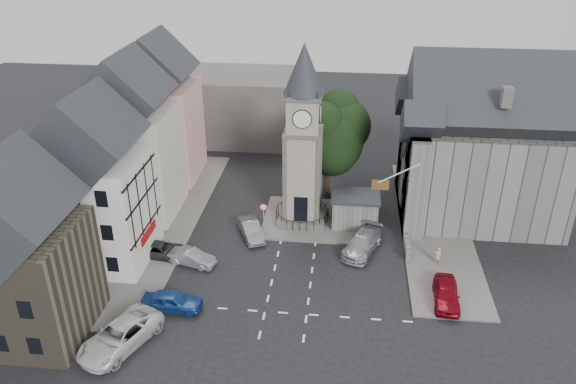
# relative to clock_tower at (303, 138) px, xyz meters

# --- Properties ---
(ground) EXTENTS (120.00, 120.00, 0.00)m
(ground) POSITION_rel_clock_tower_xyz_m (0.00, -7.99, -8.12)
(ground) COLOR black
(ground) RESTS_ON ground
(pavement_west) EXTENTS (6.00, 30.00, 0.14)m
(pavement_west) POSITION_rel_clock_tower_xyz_m (-12.50, -1.99, -8.05)
(pavement_west) COLOR #595651
(pavement_west) RESTS_ON ground
(pavement_east) EXTENTS (6.00, 26.00, 0.14)m
(pavement_east) POSITION_rel_clock_tower_xyz_m (12.00, 0.01, -8.05)
(pavement_east) COLOR #595651
(pavement_east) RESTS_ON ground
(central_island) EXTENTS (10.00, 8.00, 0.16)m
(central_island) POSITION_rel_clock_tower_xyz_m (1.50, 0.01, -8.04)
(central_island) COLOR #595651
(central_island) RESTS_ON ground
(road_markings) EXTENTS (20.00, 8.00, 0.01)m
(road_markings) POSITION_rel_clock_tower_xyz_m (0.00, -13.49, -8.12)
(road_markings) COLOR silver
(road_markings) RESTS_ON ground
(clock_tower) EXTENTS (4.86, 4.86, 16.25)m
(clock_tower) POSITION_rel_clock_tower_xyz_m (0.00, 0.00, 0.00)
(clock_tower) COLOR #4C4944
(clock_tower) RESTS_ON ground
(stone_shelter) EXTENTS (4.30, 3.30, 3.08)m
(stone_shelter) POSITION_rel_clock_tower_xyz_m (4.80, -0.49, -6.57)
(stone_shelter) COLOR #5F5E57
(stone_shelter) RESTS_ON ground
(town_tree) EXTENTS (7.20, 7.20, 10.80)m
(town_tree) POSITION_rel_clock_tower_xyz_m (2.00, 5.01, -1.15)
(town_tree) COLOR black
(town_tree) RESTS_ON ground
(warning_sign_post) EXTENTS (0.70, 0.19, 2.85)m
(warning_sign_post) POSITION_rel_clock_tower_xyz_m (-3.20, -2.56, -6.09)
(warning_sign_post) COLOR black
(warning_sign_post) RESTS_ON ground
(terrace_pink) EXTENTS (8.10, 7.60, 12.80)m
(terrace_pink) POSITION_rel_clock_tower_xyz_m (-15.50, 8.01, -1.54)
(terrace_pink) COLOR pink
(terrace_pink) RESTS_ON ground
(terrace_cream) EXTENTS (8.10, 7.60, 12.80)m
(terrace_cream) POSITION_rel_clock_tower_xyz_m (-15.50, 0.01, -1.54)
(terrace_cream) COLOR beige
(terrace_cream) RESTS_ON ground
(terrace_tudor) EXTENTS (8.10, 7.60, 12.00)m
(terrace_tudor) POSITION_rel_clock_tower_xyz_m (-15.50, -7.99, -1.93)
(terrace_tudor) COLOR silver
(terrace_tudor) RESTS_ON ground
(building_sw_stone) EXTENTS (8.60, 7.60, 10.40)m
(building_sw_stone) POSITION_rel_clock_tower_xyz_m (-17.00, -16.99, -2.77)
(building_sw_stone) COLOR #494436
(building_sw_stone) RESTS_ON ground
(backdrop_west) EXTENTS (20.00, 10.00, 8.00)m
(backdrop_west) POSITION_rel_clock_tower_xyz_m (-12.00, 20.01, -4.12)
(backdrop_west) COLOR #4C4944
(backdrop_west) RESTS_ON ground
(east_building) EXTENTS (14.40, 11.40, 12.60)m
(east_building) POSITION_rel_clock_tower_xyz_m (15.59, 3.01, -1.86)
(east_building) COLOR #5F5E57
(east_building) RESTS_ON ground
(east_boundary_wall) EXTENTS (0.40, 16.00, 0.90)m
(east_boundary_wall) POSITION_rel_clock_tower_xyz_m (9.20, 2.01, -7.67)
(east_boundary_wall) COLOR #5F5E57
(east_boundary_wall) RESTS_ON ground
(flagpole) EXTENTS (3.68, 0.10, 2.74)m
(flagpole) POSITION_rel_clock_tower_xyz_m (8.00, -3.99, -1.12)
(flagpole) COLOR white
(flagpole) RESTS_ON ground
(car_west_blue) EXTENTS (4.33, 1.76, 1.47)m
(car_west_blue) POSITION_rel_clock_tower_xyz_m (-8.12, -13.99, -7.38)
(car_west_blue) COLOR navy
(car_west_blue) RESTS_ON ground
(car_west_silver) EXTENTS (4.09, 2.25, 1.28)m
(car_west_silver) POSITION_rel_clock_tower_xyz_m (-8.22, -8.24, -7.48)
(car_west_silver) COLOR gray
(car_west_silver) RESTS_ON ground
(car_west_grey) EXTENTS (4.64, 2.55, 1.23)m
(car_west_grey) POSITION_rel_clock_tower_xyz_m (-11.04, -7.35, -7.51)
(car_west_grey) COLOR #2F2F31
(car_west_grey) RESTS_ON ground
(car_island_silver) EXTENTS (3.14, 4.52, 1.41)m
(car_island_silver) POSITION_rel_clock_tower_xyz_m (-4.20, -3.49, -7.41)
(car_island_silver) COLOR gray
(car_island_silver) RESTS_ON ground
(car_island_east) EXTENTS (3.93, 5.79, 1.56)m
(car_island_east) POSITION_rel_clock_tower_xyz_m (5.46, -4.77, -7.34)
(car_island_east) COLOR #97989E
(car_island_east) RESTS_ON ground
(car_east_red) EXTENTS (2.09, 4.59, 1.53)m
(car_east_red) POSITION_rel_clock_tower_xyz_m (11.50, -10.99, -7.36)
(car_east_red) COLOR maroon
(car_east_red) RESTS_ON ground
(van_sw_white) EXTENTS (5.02, 6.70, 1.69)m
(van_sw_white) POSITION_rel_clock_tower_xyz_m (-10.42, -17.99, -7.27)
(van_sw_white) COLOR silver
(van_sw_white) RESTS_ON ground
(pedestrian) EXTENTS (0.59, 0.41, 1.53)m
(pedestrian) POSITION_rel_clock_tower_xyz_m (11.50, -5.99, -7.36)
(pedestrian) COLOR #B2A993
(pedestrian) RESTS_ON ground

